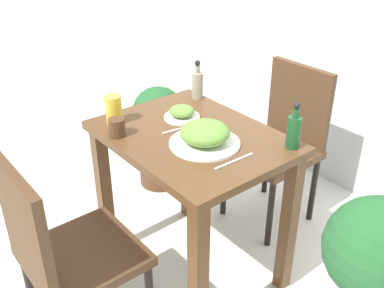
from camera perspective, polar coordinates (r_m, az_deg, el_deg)
ground_plane at (r=2.39m, az=0.00°, el=-15.29°), size 16.00×16.00×0.00m
dining_table at (r=2.02m, az=0.00°, el=-2.64°), size 0.83×0.63×0.77m
chair_near at (r=1.80m, az=-16.19°, el=-12.84°), size 0.42×0.42×0.89m
chair_far at (r=2.53m, az=11.40°, el=0.88°), size 0.42×0.42×0.89m
food_plate at (r=1.83m, az=1.62°, el=1.16°), size 0.29×0.29×0.10m
side_plate at (r=2.07m, az=-1.30°, el=3.94°), size 0.17×0.17×0.06m
drink_cup at (r=1.93m, az=-9.52°, el=2.09°), size 0.07×0.07×0.08m
juice_glass at (r=2.04m, az=-9.92°, el=4.34°), size 0.07×0.07×0.13m
sauce_bottle at (r=1.85m, az=12.81°, el=1.71°), size 0.06×0.06×0.20m
condiment_bottle at (r=2.27m, az=0.69°, el=7.65°), size 0.06×0.06×0.20m
fork_utensil at (r=1.98m, az=-1.71°, el=1.91°), size 0.03×0.16×0.00m
spoon_utensil at (r=1.74m, az=5.37°, el=-2.18°), size 0.01×0.20×0.00m
potted_plant_left at (r=2.84m, az=-4.21°, el=1.61°), size 0.33×0.33×0.67m
potted_plant_right at (r=1.82m, az=21.96°, el=-14.38°), size 0.39×0.39×0.76m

